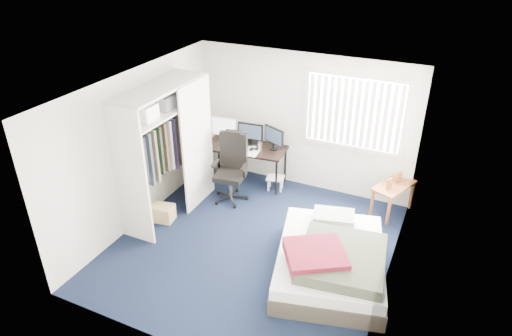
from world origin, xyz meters
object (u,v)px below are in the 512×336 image
object	(u,v)px
office_chair	(232,174)
bed	(331,260)
desk	(246,144)
nightstand	(394,188)

from	to	relation	value
office_chair	bed	bearing A→B (deg)	-29.84
office_chair	desk	bearing A→B (deg)	92.03
desk	bed	distance (m)	2.99
desk	office_chair	xyz separation A→B (m)	(0.02, -0.65, -0.29)
nightstand	bed	xyz separation A→B (m)	(-0.48, -1.97, -0.21)
office_chair	bed	distance (m)	2.56
office_chair	nightstand	size ratio (longest dim) A/B	1.40
desk	bed	size ratio (longest dim) A/B	0.70
office_chair	nightstand	distance (m)	2.78
desk	office_chair	distance (m)	0.71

